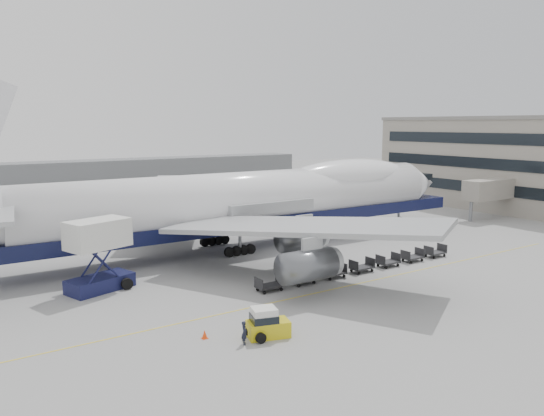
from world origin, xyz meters
TOP-DOWN VIEW (x-y plane):
  - ground at (0.00, 0.00)m, footprint 260.00×260.00m
  - apron_line at (0.00, -6.00)m, footprint 60.00×0.15m
  - hangar at (-10.00, 70.00)m, footprint 110.00×8.00m
  - airliner at (0.64, 12.00)m, footprint 67.00×55.30m
  - catering_truck at (-19.34, 5.09)m, footprint 6.10×4.97m
  - baggage_tug at (-12.87, -11.56)m, footprint 3.13×2.24m
  - ground_worker at (-14.76, -11.79)m, footprint 0.59×0.68m
  - traffic_cone at (-16.51, -9.48)m, footprint 0.40×0.40m
  - dolly_0 at (-7.21, -3.29)m, footprint 2.30×1.35m
  - dolly_1 at (-3.61, -3.29)m, footprint 2.30×1.35m
  - dolly_2 at (-0.00, -3.29)m, footprint 2.30×1.35m
  - dolly_3 at (3.60, -3.29)m, footprint 2.30×1.35m
  - dolly_4 at (7.20, -3.29)m, footprint 2.30×1.35m
  - dolly_5 at (10.81, -3.29)m, footprint 2.30×1.35m
  - dolly_6 at (14.41, -3.29)m, footprint 2.30×1.35m

SIDE VIEW (x-z plane):
  - ground at x=0.00m, z-range 0.00..0.00m
  - apron_line at x=0.00m, z-range 0.00..0.01m
  - traffic_cone at x=-16.51m, z-range -0.02..0.58m
  - dolly_0 at x=-7.21m, z-range -0.12..1.18m
  - dolly_1 at x=-3.61m, z-range -0.12..1.18m
  - dolly_2 at x=0.00m, z-range -0.12..1.18m
  - dolly_3 at x=3.60m, z-range -0.12..1.18m
  - dolly_4 at x=7.20m, z-range -0.12..1.18m
  - dolly_5 at x=10.81m, z-range -0.12..1.18m
  - dolly_6 at x=14.41m, z-range -0.12..1.18m
  - ground_worker at x=-14.76m, z-range 0.00..1.58m
  - baggage_tug at x=-12.87m, z-range -0.12..1.95m
  - catering_truck at x=-19.34m, z-range 0.35..6.57m
  - hangar at x=-10.00m, z-range 0.00..7.00m
  - airliner at x=0.64m, z-range -4.37..15.61m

